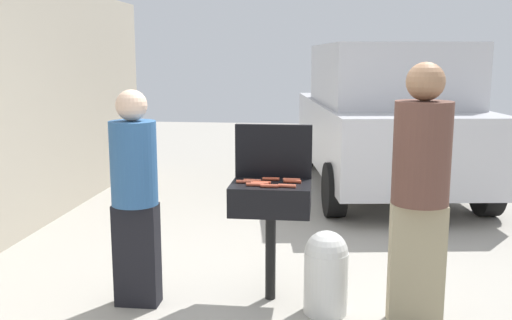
{
  "coord_description": "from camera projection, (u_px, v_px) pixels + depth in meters",
  "views": [
    {
      "loc": [
        0.35,
        -4.16,
        1.85
      ],
      "look_at": [
        -0.21,
        0.54,
        1.0
      ],
      "focal_mm": 40.37,
      "sensor_mm": 36.0,
      "label": 1
    }
  ],
  "objects": [
    {
      "name": "hot_dog_3",
      "position": [
        255.0,
        185.0,
        4.22
      ],
      "size": [
        0.13,
        0.03,
        0.03
      ],
      "primitive_type": "cylinder",
      "rotation": [
        0.0,
        1.57,
        -0.01
      ],
      "color": "#B74C33",
      "rests_on": "bbq_grill"
    },
    {
      "name": "bbq_grill",
      "position": [
        271.0,
        202.0,
        4.34
      ],
      "size": [
        0.6,
        0.44,
        0.91
      ],
      "color": "black",
      "rests_on": "ground"
    },
    {
      "name": "hot_dog_2",
      "position": [
        271.0,
        179.0,
        4.41
      ],
      "size": [
        0.13,
        0.03,
        0.03
      ],
      "primitive_type": "cylinder",
      "rotation": [
        0.0,
        1.57,
        0.04
      ],
      "color": "#AD4228",
      "rests_on": "bbq_grill"
    },
    {
      "name": "hot_dog_5",
      "position": [
        287.0,
        186.0,
        4.17
      ],
      "size": [
        0.13,
        0.04,
        0.03
      ],
      "primitive_type": "cylinder",
      "rotation": [
        0.0,
        1.57,
        -0.1
      ],
      "color": "#C6593D",
      "rests_on": "bbq_grill"
    },
    {
      "name": "ground_plane",
      "position": [
        275.0,
        300.0,
        4.43
      ],
      "size": [
        24.0,
        24.0,
        0.0
      ],
      "primitive_type": "plane",
      "color": "#9E998E"
    },
    {
      "name": "hot_dog_1",
      "position": [
        293.0,
        181.0,
        4.32
      ],
      "size": [
        0.13,
        0.04,
        0.03
      ],
      "primitive_type": "cylinder",
      "rotation": [
        0.0,
        1.57,
        -0.07
      ],
      "color": "#AD4228",
      "rests_on": "bbq_grill"
    },
    {
      "name": "person_right",
      "position": [
        420.0,
        187.0,
        3.87
      ],
      "size": [
        0.38,
        0.38,
        1.82
      ],
      "rotation": [
        0.0,
        0.0,
        3.2
      ],
      "color": "gray",
      "rests_on": "ground"
    },
    {
      "name": "hot_dog_9",
      "position": [
        292.0,
        180.0,
        4.38
      ],
      "size": [
        0.13,
        0.03,
        0.03
      ],
      "primitive_type": "cylinder",
      "rotation": [
        0.0,
        1.57,
        -0.03
      ],
      "color": "#C6593D",
      "rests_on": "bbq_grill"
    },
    {
      "name": "hot_dog_4",
      "position": [
        269.0,
        186.0,
        4.17
      ],
      "size": [
        0.13,
        0.03,
        0.03
      ],
      "primitive_type": "cylinder",
      "rotation": [
        0.0,
        1.57,
        0.02
      ],
      "color": "#B74C33",
      "rests_on": "bbq_grill"
    },
    {
      "name": "hot_dog_6",
      "position": [
        260.0,
        184.0,
        4.24
      ],
      "size": [
        0.13,
        0.03,
        0.03
      ],
      "primitive_type": "cylinder",
      "rotation": [
        0.0,
        1.57,
        -0.05
      ],
      "color": "#C6593D",
      "rests_on": "bbq_grill"
    },
    {
      "name": "hot_dog_7",
      "position": [
        245.0,
        182.0,
        4.31
      ],
      "size": [
        0.13,
        0.03,
        0.03
      ],
      "primitive_type": "cylinder",
      "rotation": [
        0.0,
        1.57,
        -0.01
      ],
      "color": "#C6593D",
      "rests_on": "bbq_grill"
    },
    {
      "name": "grill_lid_open",
      "position": [
        274.0,
        151.0,
        4.49
      ],
      "size": [
        0.6,
        0.05,
        0.42
      ],
      "primitive_type": "cube",
      "color": "black",
      "rests_on": "bbq_grill"
    },
    {
      "name": "hot_dog_8",
      "position": [
        262.0,
        183.0,
        4.28
      ],
      "size": [
        0.13,
        0.03,
        0.03
      ],
      "primitive_type": "cylinder",
      "rotation": [
        0.0,
        1.57,
        -0.04
      ],
      "color": "#AD4228",
      "rests_on": "bbq_grill"
    },
    {
      "name": "parked_minivan",
      "position": [
        383.0,
        117.0,
        8.07
      ],
      "size": [
        2.53,
        4.63,
        2.02
      ],
      "rotation": [
        0.0,
        0.0,
        3.28
      ],
      "color": "#B7B7BC",
      "rests_on": "ground"
    },
    {
      "name": "hot_dog_0",
      "position": [
        252.0,
        181.0,
        4.35
      ],
      "size": [
        0.13,
        0.03,
        0.03
      ],
      "primitive_type": "cylinder",
      "rotation": [
        0.0,
        1.57,
        -0.04
      ],
      "color": "#C6593D",
      "rests_on": "bbq_grill"
    },
    {
      "name": "propane_tank",
      "position": [
        326.0,
        270.0,
        4.17
      ],
      "size": [
        0.32,
        0.32,
        0.62
      ],
      "color": "silver",
      "rests_on": "ground"
    },
    {
      "name": "person_left",
      "position": [
        135.0,
        191.0,
        4.22
      ],
      "size": [
        0.34,
        0.34,
        1.62
      ],
      "rotation": [
        0.0,
        0.0,
        0.13
      ],
      "color": "black",
      "rests_on": "ground"
    }
  ]
}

